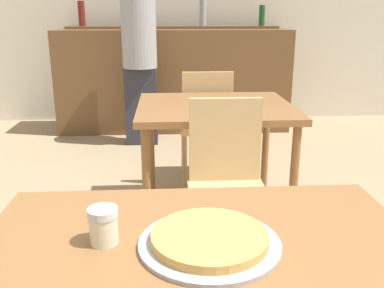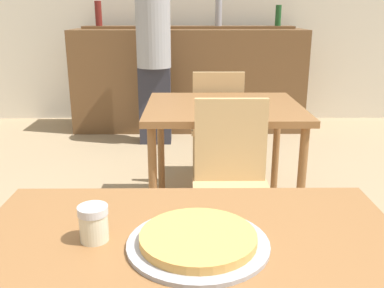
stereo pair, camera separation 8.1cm
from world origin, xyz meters
The scene contains 10 objects.
wall_back centered at (0.00, 4.38, 1.40)m, with size 8.00×0.05×2.80m.
dining_table_near centered at (0.00, 0.00, 0.65)m, with size 1.19×0.70×0.73m.
dining_table_far centered at (0.22, 1.61, 0.67)m, with size 0.97×0.85×0.76m.
bar_counter centered at (0.00, 3.87, 0.57)m, with size 2.60×0.56×1.13m.
bar_back_shelf centered at (-0.02, 4.01, 1.18)m, with size 2.39×0.24×0.32m.
chair_far_side_front centered at (0.22, 1.02, 0.51)m, with size 0.40×0.40×0.90m.
chair_far_side_back centered at (0.22, 2.21, 0.51)m, with size 0.40×0.40×0.90m.
pizza_tray centered at (0.02, -0.03, 0.75)m, with size 0.38×0.38×0.04m.
cheese_shaker centered at (-0.25, 0.00, 0.78)m, with size 0.08×0.08×0.10m.
person_standing centered at (-0.35, 3.29, 0.89)m, with size 0.34×0.34×1.64m.
Camera 2 is at (-0.00, -1.03, 1.32)m, focal length 40.00 mm.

